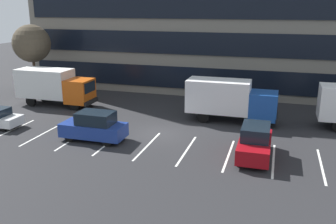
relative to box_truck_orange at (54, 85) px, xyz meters
The scene contains 7 objects.
ground_plane 13.30m from the box_truck_orange, 21.83° to the right, with size 120.00×120.00×0.00m, color #262628.
lot_markings 14.46m from the box_truck_orange, 31.54° to the right, with size 22.54×5.40×0.01m.
box_truck_orange is the anchor object (origin of this frame).
box_truck_blue 16.82m from the box_truck_orange, ahead, with size 7.45×2.47×3.45m.
suv_navy 11.14m from the box_truck_orange, 42.46° to the right, with size 4.63×1.96×2.09m.
suv_maroon 20.76m from the box_truck_orange, 20.68° to the right, with size 1.95×4.60×2.08m.
bare_tree 6.93m from the box_truck_orange, 142.97° to the left, with size 3.97×3.97×7.44m.
Camera 1 is at (8.20, -24.65, 9.30)m, focal length 38.97 mm.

